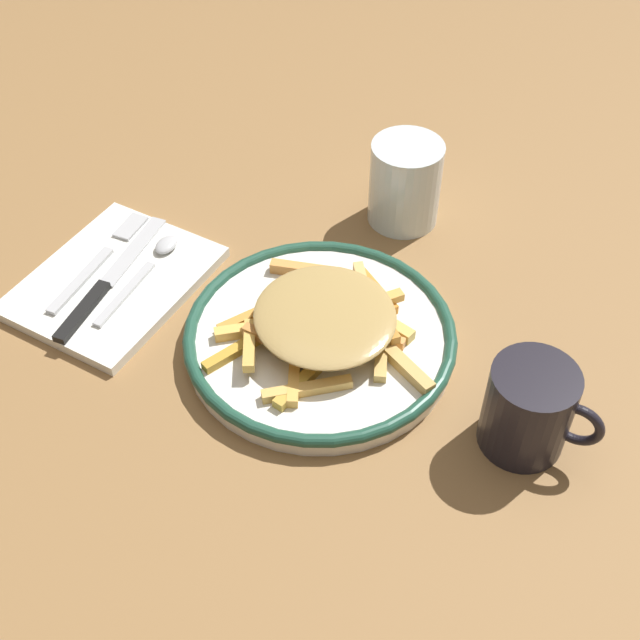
% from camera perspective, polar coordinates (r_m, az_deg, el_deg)
% --- Properties ---
extents(ground_plane, '(2.60, 2.60, 0.00)m').
position_cam_1_polar(ground_plane, '(0.86, 0.00, -1.78)').
color(ground_plane, olive).
extents(plate, '(0.28, 0.28, 0.03)m').
position_cam_1_polar(plate, '(0.85, 0.00, -1.18)').
color(plate, white).
rests_on(plate, ground_plane).
extents(fries_heap, '(0.23, 0.21, 0.04)m').
position_cam_1_polar(fries_heap, '(0.83, 0.36, -0.17)').
color(fries_heap, gold).
rests_on(fries_heap, plate).
extents(napkin, '(0.17, 0.21, 0.01)m').
position_cam_1_polar(napkin, '(0.95, -13.91, 2.58)').
color(napkin, white).
rests_on(napkin, ground_plane).
extents(fork, '(0.03, 0.18, 0.00)m').
position_cam_1_polar(fork, '(0.97, -14.89, 3.94)').
color(fork, silver).
rests_on(fork, napkin).
extents(knife, '(0.04, 0.21, 0.01)m').
position_cam_1_polar(knife, '(0.93, -14.60, 2.23)').
color(knife, black).
rests_on(knife, napkin).
extents(spoon, '(0.03, 0.15, 0.01)m').
position_cam_1_polar(spoon, '(0.95, -11.52, 3.81)').
color(spoon, silver).
rests_on(spoon, napkin).
extents(water_glass, '(0.08, 0.08, 0.10)m').
position_cam_1_polar(water_glass, '(0.99, 5.84, 9.30)').
color(water_glass, silver).
rests_on(water_glass, ground_plane).
extents(coffee_mug, '(0.11, 0.08, 0.09)m').
position_cam_1_polar(coffee_mug, '(0.78, 14.13, -5.94)').
color(coffee_mug, black).
rests_on(coffee_mug, ground_plane).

